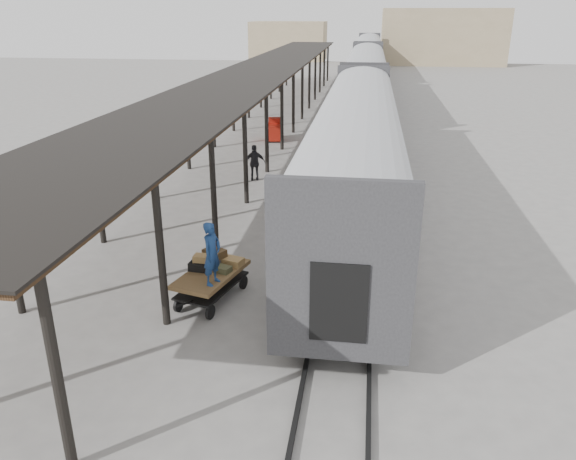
% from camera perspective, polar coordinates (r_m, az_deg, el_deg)
% --- Properties ---
extents(ground, '(160.00, 160.00, 0.00)m').
position_cam_1_polar(ground, '(16.56, -5.43, -6.23)').
color(ground, slate).
rests_on(ground, ground).
extents(train, '(3.45, 76.01, 4.01)m').
position_cam_1_polar(train, '(48.28, 7.87, 15.32)').
color(train, silver).
rests_on(train, ground).
extents(canopy, '(4.90, 64.30, 4.15)m').
position_cam_1_polar(canopy, '(39.04, -2.34, 16.03)').
color(canopy, '#422B19').
rests_on(canopy, ground).
extents(rails, '(1.54, 150.00, 0.12)m').
position_cam_1_polar(rails, '(48.83, 7.72, 12.27)').
color(rails, black).
rests_on(rails, ground).
extents(building_far, '(18.00, 10.00, 8.00)m').
position_cam_1_polar(building_far, '(92.89, 15.34, 18.44)').
color(building_far, tan).
rests_on(building_far, ground).
extents(building_left, '(12.00, 8.00, 6.00)m').
position_cam_1_polar(building_left, '(97.30, 0.08, 18.66)').
color(building_left, tan).
rests_on(building_left, ground).
extents(baggage_cart, '(1.84, 2.64, 0.86)m').
position_cam_1_polar(baggage_cart, '(15.90, -7.79, -4.95)').
color(baggage_cart, brown).
rests_on(baggage_cart, ground).
extents(suitcase_stack, '(1.48, 1.07, 0.44)m').
position_cam_1_polar(suitcase_stack, '(16.08, -7.59, -3.10)').
color(suitcase_stack, '#3B3B3D').
rests_on(suitcase_stack, baggage_cart).
extents(luggage_tug, '(1.19, 1.68, 1.36)m').
position_cam_1_polar(luggage_tug, '(35.79, -1.25, 10.07)').
color(luggage_tug, maroon).
rests_on(luggage_tug, ground).
extents(porter, '(0.60, 0.73, 1.73)m').
position_cam_1_polar(porter, '(14.81, -7.73, -2.39)').
color(porter, navy).
rests_on(porter, baggage_cart).
extents(pedestrian, '(1.09, 0.68, 1.73)m').
position_cam_1_polar(pedestrian, '(27.05, -3.39, 6.83)').
color(pedestrian, black).
rests_on(pedestrian, ground).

